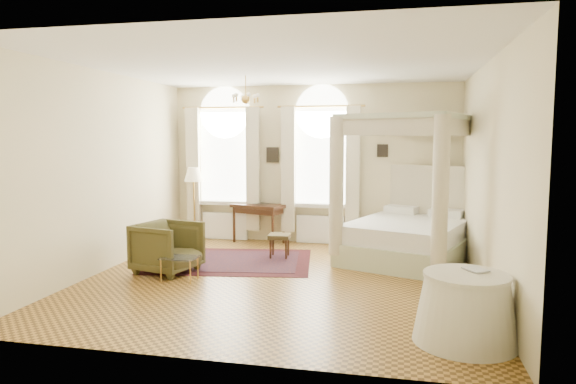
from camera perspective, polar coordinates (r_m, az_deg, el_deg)
name	(u,v)px	position (r m, az deg, el deg)	size (l,w,h in m)	color
ground	(280,280)	(8.13, -0.87, -9.72)	(6.00, 6.00, 0.00)	#AC7B32
room_walls	(280,153)	(7.83, -0.89, 4.38)	(6.00, 6.00, 6.00)	beige
window_left	(224,171)	(11.14, -7.11, 2.28)	(1.62, 0.27, 3.29)	white
window_right	(321,173)	(10.63, 3.65, 2.14)	(1.62, 0.27, 3.29)	white
chandelier	(246,98)	(9.24, -4.73, 10.35)	(0.51, 0.45, 0.50)	#AE853A
wall_pictures	(316,153)	(10.73, 3.14, 4.33)	(2.54, 0.03, 0.39)	black
canopy_bed	(407,228)	(9.48, 13.08, -3.94)	(2.63, 2.89, 2.60)	#B9C09C
nightstand	(445,237)	(10.54, 17.08, -4.75)	(0.40, 0.36, 0.57)	black
nightstand_lamp	(443,209)	(10.52, 16.79, -1.82)	(0.26, 0.26, 0.38)	#AE853A
writing_desk	(259,210)	(10.81, -3.28, -1.99)	(1.21, 0.88, 0.82)	black
laptop	(261,204)	(10.72, -3.05, -1.34)	(0.34, 0.22, 0.03)	black
stool	(279,238)	(9.49, -0.95, -5.14)	(0.41, 0.41, 0.44)	#47391E
armchair	(168,247)	(8.68, -13.23, -6.01)	(0.90, 0.92, 0.84)	#413B1B
coffee_table	(179,259)	(8.17, -11.98, -7.33)	(0.55, 0.39, 0.38)	silver
floor_lamp	(194,178)	(11.21, -10.43, 1.52)	(0.41, 0.41, 1.58)	#AE853A
oriental_rug	(230,261)	(9.35, -6.44, -7.62)	(3.12, 2.45, 0.01)	#3F0F12
side_table	(465,309)	(5.99, 19.11, -12.14)	(1.11, 1.11, 0.76)	beige
book	(469,271)	(5.97, 19.44, -8.23)	(0.19, 0.26, 0.02)	black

